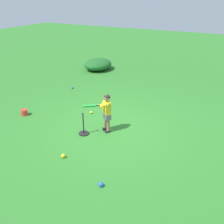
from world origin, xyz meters
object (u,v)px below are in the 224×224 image
at_px(play_ball_behind_batter, 101,184).
at_px(batting_tee, 84,131).
at_px(child_batter, 106,110).
at_px(play_ball_far_left, 72,88).
at_px(play_ball_far_right, 63,156).
at_px(toy_bucket, 24,112).
at_px(play_ball_by_bucket, 91,112).

height_order(play_ball_behind_batter, batting_tee, batting_tee).
xyz_separation_m(child_batter, play_ball_far_left, (-2.83, 2.30, -0.61)).
xyz_separation_m(child_batter, play_ball_far_right, (-0.28, -1.56, -0.60)).
height_order(child_batter, toy_bucket, child_batter).
xyz_separation_m(child_batter, batting_tee, (-0.45, -0.43, -0.55)).
bearing_deg(play_ball_far_right, play_ball_by_bucket, 106.24).
height_order(play_ball_far_right, toy_bucket, toy_bucket).
bearing_deg(play_ball_by_bucket, child_batter, -37.41).
bearing_deg(toy_bucket, play_ball_far_left, 91.66).
distance_m(play_ball_far_right, play_ball_behind_batter, 1.33).
distance_m(batting_tee, toy_bucket, 2.30).
relative_size(play_ball_far_left, toy_bucket, 0.36).
bearing_deg(play_ball_far_left, play_ball_by_bucket, -40.00).
height_order(child_batter, play_ball_far_right, child_batter).
xyz_separation_m(play_ball_far_left, play_ball_by_bucket, (1.89, -1.58, 0.00)).
distance_m(play_ball_far_left, play_ball_by_bucket, 2.46).
xyz_separation_m(play_ball_far_right, play_ball_far_left, (-2.55, 3.86, -0.01)).
xyz_separation_m(child_batter, play_ball_behind_batter, (0.98, -1.97, -0.60)).
height_order(play_ball_far_right, play_ball_by_bucket, play_ball_far_right).
bearing_deg(child_batter, play_ball_far_right, -100.12).
xyz_separation_m(play_ball_far_right, batting_tee, (-0.17, 1.13, 0.05)).
bearing_deg(toy_bucket, play_ball_far_right, -26.24).
bearing_deg(play_ball_far_left, child_batter, -39.16).
distance_m(child_batter, toy_bucket, 2.83).
distance_m(play_ball_far_left, toy_bucket, 2.65).
height_order(batting_tee, toy_bucket, batting_tee).
relative_size(play_ball_by_bucket, play_ball_behind_batter, 0.87).
distance_m(play_ball_far_left, batting_tee, 3.62).
xyz_separation_m(child_batter, toy_bucket, (-2.75, -0.34, -0.55)).
xyz_separation_m(play_ball_far_right, play_ball_by_bucket, (-0.66, 2.28, -0.01)).
relative_size(play_ball_by_bucket, toy_bucket, 0.41).
xyz_separation_m(play_ball_by_bucket, batting_tee, (0.49, -1.15, 0.06)).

